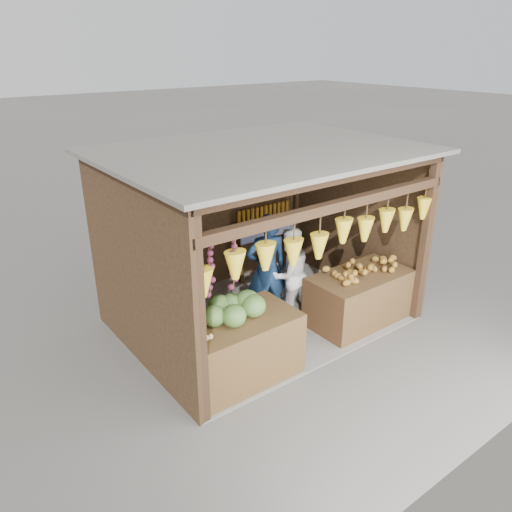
{
  "coord_description": "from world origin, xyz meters",
  "views": [
    {
      "loc": [
        -4.19,
        -5.4,
        3.98
      ],
      "look_at": [
        -0.18,
        -0.1,
        1.14
      ],
      "focal_mm": 35.0,
      "sensor_mm": 36.0,
      "label": 1
    }
  ],
  "objects_px": {
    "woman_standing": "(289,274)",
    "counter_left": "(240,349)",
    "man_standing": "(267,269)",
    "counter_right": "(359,298)",
    "vendor_seated": "(166,295)"
  },
  "relations": [
    {
      "from": "woman_standing",
      "to": "vendor_seated",
      "type": "distance_m",
      "value": 1.94
    },
    {
      "from": "counter_left",
      "to": "vendor_seated",
      "type": "bearing_deg",
      "value": 109.1
    },
    {
      "from": "counter_left",
      "to": "counter_right",
      "type": "height_order",
      "value": "counter_left"
    },
    {
      "from": "counter_left",
      "to": "man_standing",
      "type": "relative_size",
      "value": 0.85
    },
    {
      "from": "woman_standing",
      "to": "counter_left",
      "type": "bearing_deg",
      "value": 31.98
    },
    {
      "from": "counter_left",
      "to": "woman_standing",
      "type": "xyz_separation_m",
      "value": [
        1.51,
        0.82,
        0.31
      ]
    },
    {
      "from": "man_standing",
      "to": "vendor_seated",
      "type": "relative_size",
      "value": 1.61
    },
    {
      "from": "counter_left",
      "to": "vendor_seated",
      "type": "xyz_separation_m",
      "value": [
        -0.4,
        1.16,
        0.4
      ]
    },
    {
      "from": "counter_right",
      "to": "vendor_seated",
      "type": "height_order",
      "value": "vendor_seated"
    },
    {
      "from": "counter_left",
      "to": "man_standing",
      "type": "height_order",
      "value": "man_standing"
    },
    {
      "from": "man_standing",
      "to": "vendor_seated",
      "type": "xyz_separation_m",
      "value": [
        -1.57,
        0.21,
        -0.04
      ]
    },
    {
      "from": "man_standing",
      "to": "woman_standing",
      "type": "relative_size",
      "value": 1.18
    },
    {
      "from": "counter_left",
      "to": "man_standing",
      "type": "xyz_separation_m",
      "value": [
        1.17,
        0.95,
        0.44
      ]
    },
    {
      "from": "counter_right",
      "to": "woman_standing",
      "type": "height_order",
      "value": "woman_standing"
    },
    {
      "from": "woman_standing",
      "to": "man_standing",
      "type": "bearing_deg",
      "value": -16.57
    }
  ]
}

